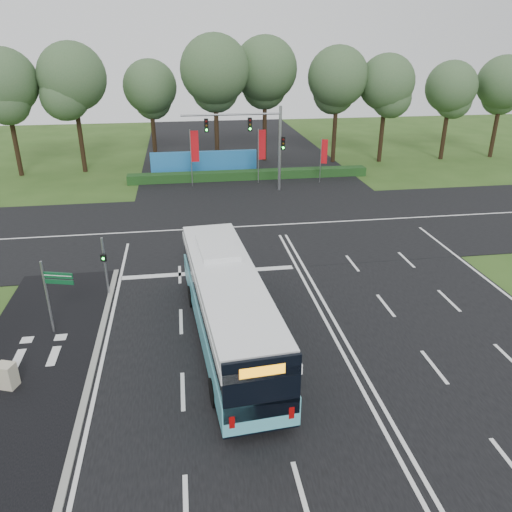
% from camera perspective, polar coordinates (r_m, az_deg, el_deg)
% --- Properties ---
extents(ground, '(120.00, 120.00, 0.00)m').
position_cam_1_polar(ground, '(24.22, 7.32, -6.29)').
color(ground, '#2E4E1A').
rests_on(ground, ground).
extents(road_main, '(20.00, 120.00, 0.04)m').
position_cam_1_polar(road_main, '(24.21, 7.32, -6.25)').
color(road_main, black).
rests_on(road_main, ground).
extents(road_cross, '(120.00, 14.00, 0.05)m').
position_cam_1_polar(road_cross, '(34.81, 2.10, 3.54)').
color(road_cross, black).
rests_on(road_cross, ground).
extents(bike_path, '(5.00, 18.00, 0.06)m').
position_cam_1_polar(bike_path, '(21.84, -24.47, -12.09)').
color(bike_path, black).
rests_on(bike_path, ground).
extents(kerb_strip, '(0.25, 18.00, 0.12)m').
position_cam_1_polar(kerb_strip, '(21.25, -18.14, -11.96)').
color(kerb_strip, gray).
rests_on(kerb_strip, ground).
extents(city_bus, '(3.46, 12.35, 3.50)m').
position_cam_1_polar(city_bus, '(20.94, -3.22, -5.70)').
color(city_bus, '#57BACA').
rests_on(city_bus, ground).
extents(pedestrian_signal, '(0.29, 0.40, 3.11)m').
position_cam_1_polar(pedestrian_signal, '(25.81, -16.89, -0.96)').
color(pedestrian_signal, gray).
rests_on(pedestrian_signal, ground).
extents(street_sign, '(1.32, 0.43, 3.48)m').
position_cam_1_polar(street_sign, '(22.97, -22.21, -3.46)').
color(street_sign, gray).
rests_on(street_sign, ground).
extents(utility_cabinet, '(0.76, 0.70, 1.04)m').
position_cam_1_polar(utility_cabinet, '(21.13, -26.57, -12.20)').
color(utility_cabinet, beige).
rests_on(utility_cabinet, ground).
extents(banner_flag_left, '(0.73, 0.08, 4.94)m').
position_cam_1_polar(banner_flag_left, '(43.81, -7.13, 11.93)').
color(banner_flag_left, gray).
rests_on(banner_flag_left, ground).
extents(banner_flag_mid, '(0.70, 0.19, 4.81)m').
position_cam_1_polar(banner_flag_mid, '(44.60, 0.58, 12.22)').
color(banner_flag_mid, gray).
rests_on(banner_flag_mid, ground).
extents(banner_flag_right, '(0.56, 0.23, 3.96)m').
position_cam_1_polar(banner_flag_right, '(45.20, 7.72, 11.49)').
color(banner_flag_right, gray).
rests_on(banner_flag_right, ground).
extents(traffic_light_gantry, '(8.41, 0.28, 7.00)m').
position_cam_1_polar(traffic_light_gantry, '(41.74, 0.29, 13.57)').
color(traffic_light_gantry, gray).
rests_on(traffic_light_gantry, ground).
extents(hedge, '(22.00, 1.20, 0.80)m').
position_cam_1_polar(hedge, '(46.49, -0.75, 9.25)').
color(hedge, '#193A15').
rests_on(hedge, ground).
extents(blue_hoarding, '(10.00, 0.30, 2.20)m').
position_cam_1_polar(blue_hoarding, '(48.39, -5.95, 10.56)').
color(blue_hoarding, '#2270B8').
rests_on(blue_hoarding, ground).
extents(eucalyptus_row, '(54.23, 9.33, 12.50)m').
position_cam_1_polar(eucalyptus_row, '(51.04, -0.01, 19.67)').
color(eucalyptus_row, black).
rests_on(eucalyptus_row, ground).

